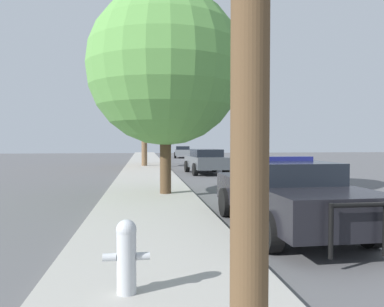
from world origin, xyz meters
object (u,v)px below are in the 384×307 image
at_px(police_car, 285,192).
at_px(fire_hydrant, 126,254).
at_px(tree_sidewalk_mid, 144,105).
at_px(car_background_midblock, 206,160).
at_px(tree_sidewalk_near, 165,68).
at_px(traffic_light, 163,114).
at_px(car_background_distant, 183,152).

height_order(police_car, fire_hydrant, police_car).
bearing_deg(fire_hydrant, tree_sidewalk_mid, 89.33).
bearing_deg(car_background_midblock, tree_sidewalk_near, -111.12).
relative_size(police_car, tree_sidewalk_near, 0.75).
bearing_deg(traffic_light, police_car, -86.40).
bearing_deg(tree_sidewalk_mid, tree_sidewalk_near, -87.40).
relative_size(car_background_distant, tree_sidewalk_mid, 0.65).
bearing_deg(car_background_midblock, car_background_distant, 84.28).
height_order(car_background_distant, tree_sidewalk_near, tree_sidewalk_near).
xyz_separation_m(tree_sidewalk_near, tree_sidewalk_mid, (-0.67, 14.70, 0.20)).
distance_m(police_car, fire_hydrant, 4.64).
bearing_deg(police_car, traffic_light, -87.85).
bearing_deg(car_background_distant, police_car, -88.04).
bearing_deg(car_background_distant, tree_sidewalk_near, -92.70).
bearing_deg(car_background_distant, car_background_midblock, -88.01).
distance_m(tree_sidewalk_near, tree_sidewalk_mid, 14.72).
xyz_separation_m(police_car, tree_sidewalk_near, (-2.28, 4.92, 3.55)).
height_order(tree_sidewalk_near, tree_sidewalk_mid, tree_sidewalk_near).
relative_size(car_background_midblock, tree_sidewalk_near, 0.63).
bearing_deg(police_car, fire_hydrant, 44.65).
xyz_separation_m(police_car, tree_sidewalk_mid, (-2.94, 19.62, 3.75)).
height_order(fire_hydrant, traffic_light, traffic_light).
relative_size(car_background_midblock, car_background_distant, 0.99).
xyz_separation_m(traffic_light, car_background_midblock, (2.01, -8.67, -3.34)).
xyz_separation_m(traffic_light, tree_sidewalk_near, (-0.86, -17.63, 0.24)).
height_order(fire_hydrant, tree_sidewalk_near, tree_sidewalk_near).
xyz_separation_m(police_car, fire_hydrant, (-3.21, -3.34, -0.21)).
distance_m(car_background_distant, tree_sidewalk_near, 30.76).
relative_size(fire_hydrant, car_background_distant, 0.20).
height_order(police_car, car_background_midblock, police_car).
height_order(police_car, car_background_distant, police_car).
relative_size(car_background_distant, tree_sidewalk_near, 0.64).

